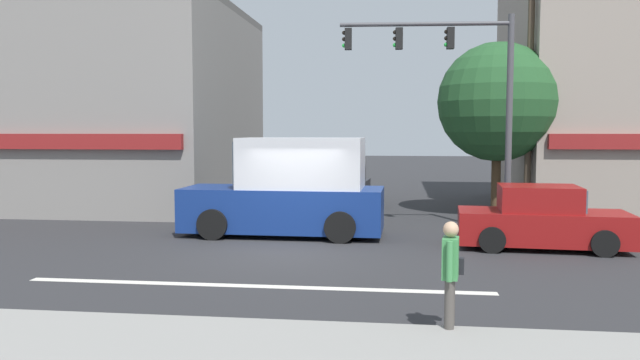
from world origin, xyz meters
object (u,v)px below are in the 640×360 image
Objects in this scene: box_truck_crossing_center at (290,191)px; street_tree at (498,102)px; pedestrian_foreground_with_bag at (451,272)px; sedan_crossing_rightbound at (344,188)px; utility_pole_far_right at (530,88)px; traffic_light_mast at (463,83)px; sedan_crossing_leftbound at (542,220)px; utility_pole_near_left at (73,99)px.

street_tree is at bearing 38.37° from box_truck_crossing_center.
sedan_crossing_rightbound is at bearing 100.46° from pedestrian_foreground_with_bag.
utility_pole_far_right is 1.37× the size of traffic_light_mast.
sedan_crossing_leftbound is 7.70m from pedestrian_foreground_with_bag.
pedestrian_foreground_with_bag is (3.75, -8.32, -0.30)m from box_truck_crossing_center.
box_truck_crossing_center is 7.31m from sedan_crossing_rightbound.
utility_pole_near_left is 8.63m from box_truck_crossing_center.
utility_pole_far_right reaches higher than utility_pole_near_left.
pedestrian_foreground_with_bag is (2.87, -15.56, 0.24)m from sedan_crossing_rightbound.
pedestrian_foreground_with_bag is (11.53, -10.85, -3.07)m from utility_pole_near_left.
box_truck_crossing_center reaches higher than sedan_crossing_rightbound.
utility_pole_far_right is at bearing -26.39° from street_tree.
utility_pole_near_left is 15.28m from utility_pole_far_right.
utility_pole_far_right is at bearing 31.96° from box_truck_crossing_center.
street_tree is 0.71× the size of utility_pole_far_right.
street_tree is 4.39m from traffic_light_mast.
pedestrian_foreground_with_bag is at bearing -111.55° from sedan_crossing_leftbound.
utility_pole_near_left reaches higher than box_truck_crossing_center.
street_tree is 0.78× the size of utility_pole_near_left.
utility_pole_near_left is (-14.18, -2.54, 0.08)m from street_tree.
utility_pole_near_left is at bearing 161.97° from box_truck_crossing_center.
street_tree is 3.59× the size of pedestrian_foreground_with_bag.
traffic_light_mast reaches higher than street_tree.
utility_pole_near_left is 0.91× the size of utility_pole_far_right.
sedan_crossing_leftbound is (5.70, -8.39, 0.00)m from sedan_crossing_rightbound.
utility_pole_near_left reaches higher than traffic_light_mast.
sedan_crossing_rightbound is 10.15m from sedan_crossing_leftbound.
utility_pole_far_right is 7.91m from sedan_crossing_rightbound.
utility_pole_far_right is 2.02× the size of sedan_crossing_rightbound.
utility_pole_far_right is at bearing 74.40° from pedestrian_foreground_with_bag.
box_truck_crossing_center is at bearing 170.06° from sedan_crossing_leftbound.
pedestrian_foreground_with_bag is (-2.64, -13.38, -2.98)m from street_tree.
pedestrian_foreground_with_bag reaches higher than sedan_crossing_rightbound.
box_truck_crossing_center is (-4.81, -0.99, -3.05)m from traffic_light_mast.
sedan_crossing_rightbound is 15.82m from pedestrian_foreground_with_bag.
street_tree is at bearing 10.14° from utility_pole_near_left.
sedan_crossing_leftbound is at bearing -14.39° from utility_pole_near_left.
street_tree is 1.43× the size of sedan_crossing_rightbound.
street_tree is 0.97× the size of traffic_light_mast.
utility_pole_far_right reaches higher than pedestrian_foreground_with_bag.
utility_pole_near_left is at bearing 173.01° from traffic_light_mast.
utility_pole_near_left reaches higher than sedan_crossing_rightbound.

